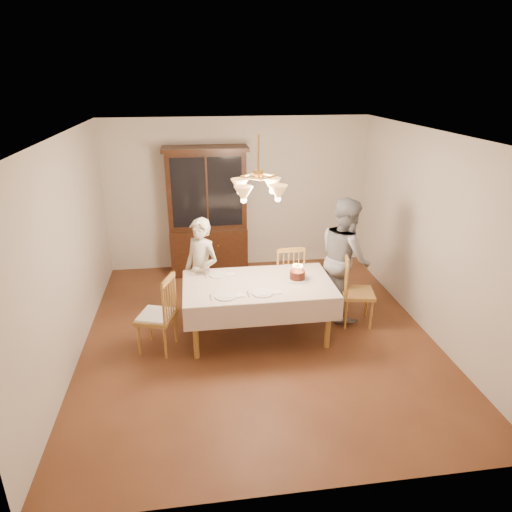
{
  "coord_description": "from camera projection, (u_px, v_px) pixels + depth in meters",
  "views": [
    {
      "loc": [
        -0.76,
        -5.21,
        3.22
      ],
      "look_at": [
        0.0,
        0.2,
        1.05
      ],
      "focal_mm": 32.0,
      "sensor_mm": 36.0,
      "label": 1
    }
  ],
  "objects": [
    {
      "name": "dining_table",
      "position": [
        258.0,
        288.0,
        5.83
      ],
      "size": [
        1.9,
        1.1,
        0.76
      ],
      "color": "olive",
      "rests_on": "ground"
    },
    {
      "name": "china_hutch",
      "position": [
        208.0,
        214.0,
        7.71
      ],
      "size": [
        1.38,
        0.54,
        2.16
      ],
      "color": "black",
      "rests_on": "ground"
    },
    {
      "name": "chair_left_end",
      "position": [
        157.0,
        317.0,
        5.61
      ],
      "size": [
        0.54,
        0.55,
        1.0
      ],
      "color": "olive",
      "rests_on": "ground"
    },
    {
      "name": "chair_far_side",
      "position": [
        288.0,
        279.0,
        6.66
      ],
      "size": [
        0.45,
        0.43,
        1.0
      ],
      "color": "olive",
      "rests_on": "ground"
    },
    {
      "name": "adult_in_grey",
      "position": [
        345.0,
        258.0,
        6.35
      ],
      "size": [
        0.7,
        0.87,
        1.71
      ],
      "primitive_type": "imported",
      "rotation": [
        0.0,
        0.0,
        1.63
      ],
      "color": "slate",
      "rests_on": "ground"
    },
    {
      "name": "birthday_cake",
      "position": [
        297.0,
        276.0,
        5.89
      ],
      "size": [
        0.3,
        0.3,
        0.2
      ],
      "color": "white",
      "rests_on": "dining_table"
    },
    {
      "name": "elderly_woman",
      "position": [
        202.0,
        272.0,
        6.18
      ],
      "size": [
        0.64,
        0.63,
        1.49
      ],
      "primitive_type": "imported",
      "rotation": [
        0.0,
        0.0,
        -0.73
      ],
      "color": "beige",
      "rests_on": "ground"
    },
    {
      "name": "chandelier",
      "position": [
        258.0,
        189.0,
        5.36
      ],
      "size": [
        0.62,
        0.62,
        0.73
      ],
      "color": "#BF8C3F",
      "rests_on": "ground"
    },
    {
      "name": "place_setting_near_left",
      "position": [
        227.0,
        296.0,
        5.45
      ],
      "size": [
        0.42,
        0.27,
        0.02
      ],
      "color": "white",
      "rests_on": "dining_table"
    },
    {
      "name": "place_setting_near_right",
      "position": [
        264.0,
        293.0,
        5.53
      ],
      "size": [
        0.41,
        0.26,
        0.02
      ],
      "color": "white",
      "rests_on": "dining_table"
    },
    {
      "name": "room_shell",
      "position": [
        258.0,
        221.0,
        5.5
      ],
      "size": [
        5.0,
        5.0,
        5.0
      ],
      "color": "white",
      "rests_on": "ground"
    },
    {
      "name": "ground",
      "position": [
        258.0,
        334.0,
        6.09
      ],
      "size": [
        5.0,
        5.0,
        0.0
      ],
      "primitive_type": "plane",
      "color": "#512917",
      "rests_on": "ground"
    },
    {
      "name": "place_setting_far_left",
      "position": [
        219.0,
        275.0,
        6.03
      ],
      "size": [
        0.39,
        0.25,
        0.02
      ],
      "color": "white",
      "rests_on": "dining_table"
    },
    {
      "name": "chair_right_end",
      "position": [
        357.0,
        294.0,
        6.23
      ],
      "size": [
        0.5,
        0.51,
        1.0
      ],
      "color": "olive",
      "rests_on": "ground"
    }
  ]
}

